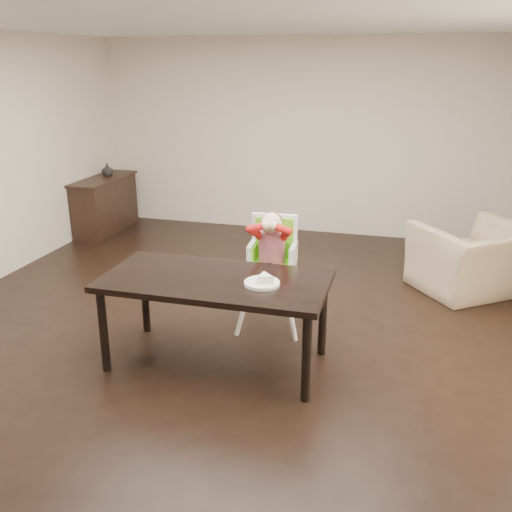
{
  "coord_description": "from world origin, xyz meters",
  "views": [
    {
      "loc": [
        1.49,
        -4.48,
        2.4
      ],
      "look_at": [
        0.26,
        -0.06,
        0.81
      ],
      "focal_mm": 40.0,
      "sensor_mm": 36.0,
      "label": 1
    }
  ],
  "objects": [
    {
      "name": "ground",
      "position": [
        0.0,
        0.0,
        0.0
      ],
      "size": [
        7.0,
        7.0,
        0.0
      ],
      "primitive_type": "plane",
      "color": "black",
      "rests_on": "ground"
    },
    {
      "name": "room_walls",
      "position": [
        0.0,
        0.0,
        1.86
      ],
      "size": [
        6.02,
        7.02,
        2.71
      ],
      "color": "beige",
      "rests_on": "ground"
    },
    {
      "name": "dining_table",
      "position": [
        0.04,
        -0.5,
        0.67
      ],
      "size": [
        1.8,
        0.9,
        0.75
      ],
      "color": "black",
      "rests_on": "ground"
    },
    {
      "name": "high_chair",
      "position": [
        0.31,
        0.32,
        0.78
      ],
      "size": [
        0.49,
        0.49,
        1.11
      ],
      "rotation": [
        0.0,
        0.0,
        0.07
      ],
      "color": "white",
      "rests_on": "ground"
    },
    {
      "name": "plate",
      "position": [
        0.45,
        -0.53,
        0.78
      ],
      "size": [
        0.31,
        0.31,
        0.08
      ],
      "rotation": [
        0.0,
        0.0,
        -0.1
      ],
      "color": "white",
      "rests_on": "dining_table"
    },
    {
      "name": "armchair",
      "position": [
        2.2,
        1.7,
        0.49
      ],
      "size": [
        1.34,
        1.27,
        0.99
      ],
      "primitive_type": "imported",
      "rotation": [
        0.0,
        0.0,
        3.79
      ],
      "color": "tan",
      "rests_on": "ground"
    },
    {
      "name": "sideboard",
      "position": [
        -2.78,
        2.7,
        0.4
      ],
      "size": [
        0.44,
        1.26,
        0.79
      ],
      "color": "black",
      "rests_on": "ground"
    },
    {
      "name": "vase",
      "position": [
        -2.78,
        2.84,
        0.88
      ],
      "size": [
        0.2,
        0.21,
        0.17
      ],
      "primitive_type": "imported",
      "rotation": [
        0.0,
        0.0,
        0.19
      ],
      "color": "#99999E",
      "rests_on": "sideboard"
    }
  ]
}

